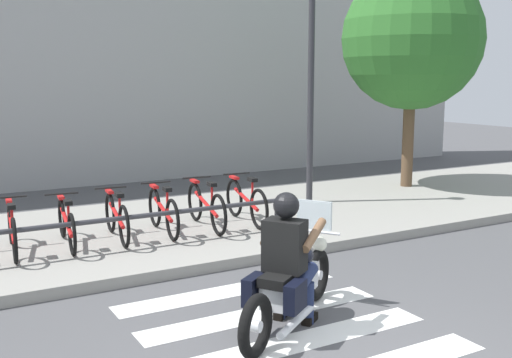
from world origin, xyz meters
name	(u,v)px	position (x,y,z in m)	size (l,w,h in m)	color
sidewalk	(145,232)	(0.00, 5.33, 0.07)	(24.00, 4.40, 0.15)	gray
crosswalk_stripe_3	(303,340)	(0.02, 0.80, 0.00)	(2.80, 0.40, 0.01)	white
crosswalk_stripe_4	(262,313)	(0.02, 1.60, 0.00)	(2.80, 0.40, 0.01)	white
crosswalk_stripe_5	(229,291)	(0.02, 2.40, 0.00)	(2.80, 0.40, 0.01)	white
motorcycle	(291,283)	(0.12, 1.19, 0.45)	(1.89, 1.36, 1.19)	black
rider	(288,251)	(0.06, 1.15, 0.81)	(0.77, 0.74, 1.42)	black
bicycle_2	(12,229)	(-2.05, 4.82, 0.49)	(0.48, 1.65, 0.74)	black
bicycle_3	(67,224)	(-1.32, 4.82, 0.48)	(0.48, 1.65, 0.72)	black
bicycle_4	(117,217)	(-0.59, 4.82, 0.49)	(0.48, 1.59, 0.75)	black
bicycle_5	(163,212)	(0.13, 4.82, 0.50)	(0.48, 1.61, 0.76)	black
bicycle_6	(206,206)	(0.86, 4.82, 0.51)	(0.48, 1.74, 0.78)	black
bicycle_7	(246,202)	(1.58, 4.82, 0.51)	(0.48, 1.67, 0.79)	black
bike_rack	(102,222)	(-0.96, 4.27, 0.58)	(5.68, 0.07, 0.49)	#333338
street_lamp	(311,63)	(3.47, 5.73, 2.81)	(0.28, 0.28, 4.68)	#2D2D33
tree_near_rack	(412,40)	(6.36, 6.13, 3.34)	(3.03, 3.03, 4.86)	brown
building_backdrop	(57,18)	(0.00, 11.03, 3.90)	(24.00, 1.20, 7.80)	#A2A2A2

